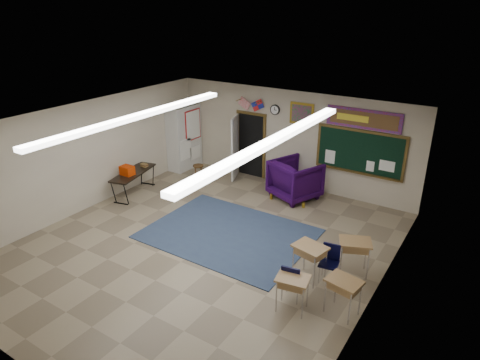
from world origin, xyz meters
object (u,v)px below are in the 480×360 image
Objects in this scene: student_desk_front_left at (309,261)px; student_desk_front_right at (354,255)px; wingback_armchair at (295,179)px; folding_table at (134,182)px; wooden_stool at (199,173)px.

student_desk_front_right is at bearing 57.83° from student_desk_front_left.
student_desk_front_right is (2.76, -2.81, -0.13)m from wingback_armchair.
folding_table reaches higher than student_desk_front_left.
wingback_armchair is 1.59× the size of student_desk_front_left.
wingback_armchair is 4.85m from folding_table.
wooden_stool is (-5.16, 2.86, -0.14)m from student_desk_front_left.
folding_table is 2.08m from wooden_stool.
student_desk_front_left is 0.44× the size of folding_table.
wingback_armchair is 3.19m from wooden_stool.
student_desk_front_left is (2.05, -3.52, -0.13)m from wingback_armchair.
wooden_stool is at bearing 34.21° from wingback_armchair.
wooden_stool is at bearing 136.34° from student_desk_front_right.
student_desk_front_left is at bearing -29.00° from wooden_stool.
wooden_stool is (-5.87, 2.16, -0.14)m from student_desk_front_right.
wooden_stool is (1.08, 1.77, -0.08)m from folding_table.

